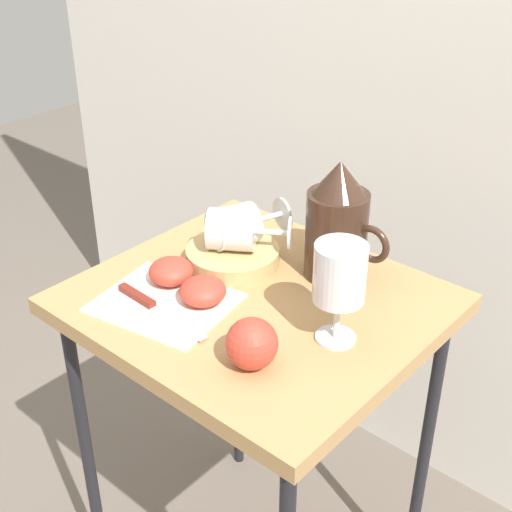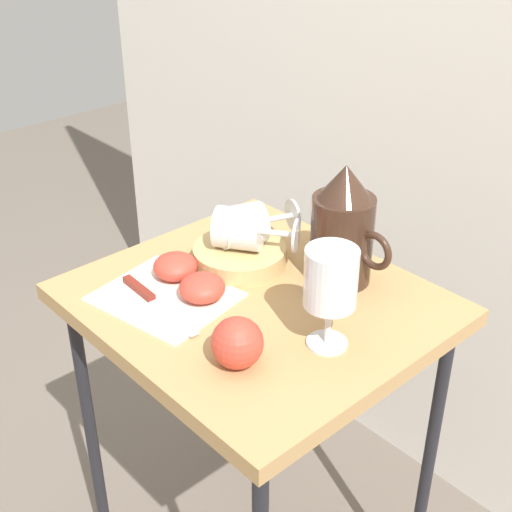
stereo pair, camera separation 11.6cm
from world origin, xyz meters
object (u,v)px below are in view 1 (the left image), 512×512
Objects in this scene: apple_half_left at (171,271)px; basket_tray at (233,257)px; wine_glass_tipped_near at (236,226)px; apple_half_right at (203,291)px; pitcher at (337,231)px; apple_whole at (252,344)px; wine_glass_tipped_far at (234,230)px; table at (256,330)px; knife at (148,304)px; wine_glass_upright at (340,278)px.

basket_tray is at bearing 72.38° from apple_half_left.
wine_glass_tipped_near reaches higher than apple_half_right.
pitcher reaches higher than wine_glass_tipped_near.
apple_whole reaches higher than apple_half_right.
apple_whole is at bearing -42.55° from wine_glass_tipped_far.
pitcher is 0.25m from apple_half_right.
apple_half_left is at bearing -154.70° from table.
apple_half_right is 0.09m from knife.
basket_tray is 0.29m from apple_whole.
apple_whole is (0.25, -0.08, 0.01)m from apple_half_left.
basket_tray is 0.06m from wine_glass_tipped_near.
wine_glass_tipped_near is 0.14m from apple_half_left.
pitcher is 0.34m from knife.
basket_tray reaches higher than knife.
apple_half_left is (-0.14, -0.07, 0.10)m from table.
wine_glass_tipped_near is 0.77× the size of knife.
wine_glass_upright reaches higher than wine_glass_tipped_near.
basket_tray is at bearing -143.66° from wine_glass_tipped_far.
pitcher is at bearing 26.08° from wine_glass_tipped_near.
wine_glass_upright is (0.11, -0.16, 0.02)m from pitcher.
apple_whole is (0.17, -0.07, 0.01)m from apple_half_right.
wine_glass_tipped_near is at bearing 111.14° from apple_half_right.
table is 9.22× the size of apple_half_right.
apple_half_left is 0.38× the size of knife.
wine_glass_upright is at bearing 25.29° from knife.
wine_glass_tipped_far is 0.29m from apple_whole.
apple_half_right is at bearing -163.65° from wine_glass_upright.
apple_half_left is (-0.04, -0.12, -0.05)m from wine_glass_tipped_far.
wine_glass_tipped_near is (-0.16, -0.08, -0.01)m from pitcher.
apple_half_left is 0.09m from apple_half_right.
apple_whole is (0.06, -0.29, -0.05)m from pitcher.
apple_half_left is 1.00× the size of apple_whole.
wine_glass_tipped_near is at bearing 110.36° from basket_tray.
table is at bearing -28.81° from wine_glass_tipped_far.
wine_glass_upright is 1.04× the size of wine_glass_tipped_near.
table is 0.21m from apple_whole.
pitcher reaches higher than apple_half_left.
wine_glass_tipped_far is at bearing -148.57° from pitcher.
wine_glass_tipped_near is at bearing 164.61° from wine_glass_upright.
pitcher reaches higher than wine_glass_upright.
pitcher reaches higher than table.
pitcher reaches higher than apple_whole.
wine_glass_tipped_far is at bearing 109.70° from apple_half_right.
wine_glass_tipped_far reaches higher than table.
knife is (-0.01, -0.20, -0.06)m from wine_glass_tipped_far.
apple_half_right reaches higher than basket_tray.
wine_glass_tipped_near reaches higher than basket_tray.
knife is at bearing -154.71° from wine_glass_upright.
table is at bearing 177.19° from wine_glass_upright.
table is 3.47× the size of knife.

